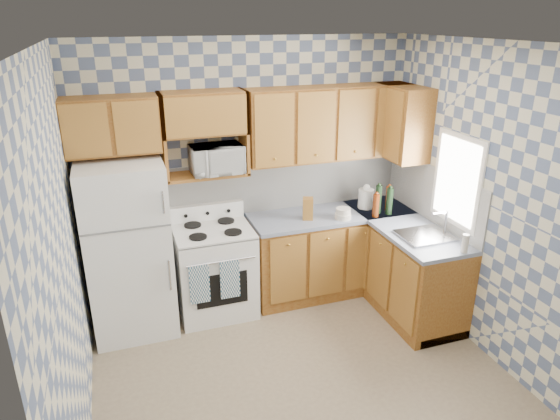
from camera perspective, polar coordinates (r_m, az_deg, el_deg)
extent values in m
plane|color=#77634E|center=(4.48, 2.65, -18.59)|extent=(3.40, 3.40, 0.00)
cube|color=slate|center=(5.18, -3.59, 4.22)|extent=(3.40, 0.02, 2.70)
cube|color=slate|center=(4.63, 22.94, 0.37)|extent=(0.02, 3.20, 2.70)
cube|color=white|center=(5.33, 0.63, 3.07)|extent=(2.60, 0.02, 0.56)
cube|color=white|center=(5.25, 17.00, 1.80)|extent=(0.02, 1.60, 0.56)
cube|color=white|center=(4.88, -16.93, -4.31)|extent=(0.75, 0.70, 1.68)
cube|color=white|center=(5.14, -7.46, -6.98)|extent=(0.76, 0.65, 0.90)
cube|color=silver|center=(4.94, -7.71, -2.34)|extent=(0.76, 0.65, 0.02)
cube|color=white|center=(5.16, -8.38, -0.20)|extent=(0.76, 0.08, 0.17)
cube|color=navy|center=(4.77, -9.18, -8.36)|extent=(0.19, 0.02, 0.40)
cube|color=navy|center=(4.82, -5.75, -7.86)|extent=(0.19, 0.02, 0.40)
cube|color=#6C330E|center=(5.52, 5.78, -4.90)|extent=(1.75, 0.60, 0.88)
cube|color=#6C330E|center=(5.39, 13.60, -6.14)|extent=(0.60, 1.60, 0.88)
cube|color=slate|center=(5.33, 5.99, -0.49)|extent=(1.77, 0.63, 0.04)
cube|color=slate|center=(5.20, 13.99, -1.64)|extent=(0.63, 1.60, 0.04)
cube|color=#6C330E|center=(5.18, 5.74, 9.86)|extent=(1.75, 0.33, 0.74)
cube|color=#6C330E|center=(4.70, -18.72, 9.15)|extent=(0.82, 0.33, 0.50)
cube|color=#6C330E|center=(5.36, 13.61, 9.75)|extent=(0.33, 0.70, 0.74)
cube|color=#6C330E|center=(4.90, -8.40, 4.06)|extent=(0.80, 0.33, 0.03)
imported|color=white|center=(4.85, -7.28, 5.78)|extent=(0.51, 0.35, 0.27)
cube|color=#B7B7BC|center=(4.93, 16.22, -2.86)|extent=(0.48, 0.40, 0.03)
cube|color=white|center=(4.91, 19.59, 3.23)|extent=(0.02, 0.66, 0.86)
cylinder|color=black|center=(5.33, 11.16, 1.19)|extent=(0.07, 0.07, 0.31)
cylinder|color=black|center=(5.33, 12.40, 0.99)|extent=(0.07, 0.07, 0.29)
cylinder|color=#5E240A|center=(5.44, 12.31, 1.30)|extent=(0.07, 0.07, 0.27)
cylinder|color=#5E240A|center=(5.24, 10.90, 0.51)|extent=(0.07, 0.07, 0.24)
cube|color=brown|center=(5.10, 3.20, 0.17)|extent=(0.13, 0.13, 0.23)
cylinder|color=white|center=(5.48, 9.78, 1.30)|extent=(0.16, 0.16, 0.21)
cylinder|color=beige|center=(4.69, 20.40, -3.60)|extent=(0.06, 0.06, 0.17)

